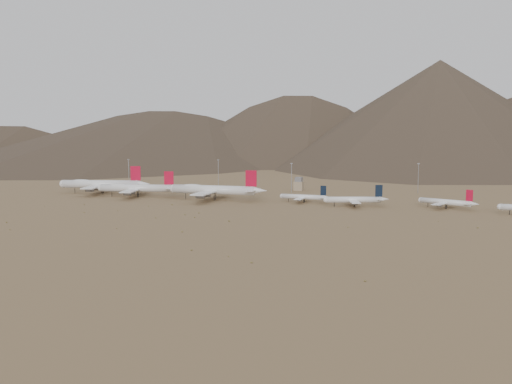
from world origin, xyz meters
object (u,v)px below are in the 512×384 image
(widebody_centre, at_px, (137,188))
(control_tower, at_px, (299,185))
(widebody_west, at_px, (101,184))
(narrowbody_b, at_px, (355,200))
(widebody_east, at_px, (214,190))
(narrowbody_a, at_px, (305,197))

(widebody_centre, distance_m, control_tower, 144.65)
(widebody_west, distance_m, control_tower, 173.13)
(narrowbody_b, bearing_deg, widebody_east, 159.68)
(control_tower, bearing_deg, widebody_west, -151.69)
(widebody_west, xyz_separation_m, narrowbody_a, (180.27, -1.04, -3.86))
(widebody_centre, height_order, narrowbody_b, widebody_centre)
(widebody_west, xyz_separation_m, control_tower, (152.40, 82.10, -2.83))
(widebody_centre, bearing_deg, narrowbody_b, -15.35)
(widebody_east, height_order, control_tower, widebody_east)
(widebody_west, distance_m, narrowbody_a, 180.31)
(widebody_west, xyz_separation_m, narrowbody_b, (219.87, -10.50, -3.13))
(widebody_east, xyz_separation_m, narrowbody_b, (109.76, -0.11, -3.18))
(widebody_centre, relative_size, narrowbody_b, 1.54)
(widebody_west, height_order, widebody_east, widebody_east)
(widebody_centre, bearing_deg, control_tower, 24.58)
(narrowbody_a, distance_m, narrowbody_b, 40.73)
(widebody_east, xyz_separation_m, narrowbody_a, (70.16, 9.36, -3.90))
(widebody_east, bearing_deg, narrowbody_a, 4.27)
(narrowbody_b, height_order, control_tower, narrowbody_b)
(widebody_centre, distance_m, narrowbody_b, 178.06)
(control_tower, bearing_deg, narrowbody_a, -71.47)
(widebody_east, relative_size, control_tower, 6.67)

